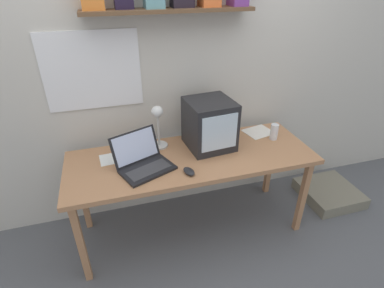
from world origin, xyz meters
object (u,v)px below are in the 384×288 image
Objects in this scene: corner_desk at (192,163)px; laptop at (142,159)px; open_notebook at (259,132)px; loose_paper_near_laptop at (114,158)px; computer_mouse at (189,171)px; juice_glass at (274,133)px; floor_cushion at (329,193)px; desk_lamp at (158,122)px; crt_monitor at (210,124)px.

corner_desk is 0.39m from laptop.
open_notebook and loose_paper_near_laptop have the same top height.
computer_mouse is at bearing -35.06° from loose_paper_near_laptop.
juice_glass is 0.26× the size of floor_cushion.
juice_glass is 0.61× the size of loose_paper_near_laptop.
loose_paper_near_laptop is (-1.20, -0.08, 0.00)m from open_notebook.
desk_lamp reaches higher than juice_glass.
juice_glass reaches higher than computer_mouse.
juice_glass is (0.91, -0.11, -0.16)m from desk_lamp.
laptop is (-0.37, -0.04, 0.12)m from corner_desk.
juice_glass is 1.09× the size of computer_mouse.
laptop reaches higher than computer_mouse.
desk_lamp is 0.72× the size of floor_cushion.
desk_lamp is 1.69× the size of loose_paper_near_laptop.
laptop is at bearing -170.04° from crt_monitor.
desk_lamp reaches higher than floor_cushion.
desk_lamp reaches higher than laptop.
crt_monitor is at bearing -1.30° from loose_paper_near_laptop.
desk_lamp is at bearing 173.60° from floor_cushion.
desk_lamp is (-0.38, 0.06, 0.04)m from crt_monitor.
juice_glass reaches higher than corner_desk.
open_notebook is (0.85, 0.03, -0.22)m from desk_lamp.
computer_mouse is (-0.08, -0.20, 0.08)m from corner_desk.
crt_monitor is at bearing -168.98° from open_notebook.
desk_lamp reaches higher than computer_mouse.
corner_desk is at bearing -162.67° from open_notebook.
floor_cushion is (0.66, -0.06, -0.72)m from juice_glass.
loose_paper_near_laptop is (-1.25, 0.06, -0.06)m from juice_glass.
crt_monitor is 0.57m from laptop.
laptop is at bearing -116.38° from desk_lamp.
crt_monitor reaches higher than desk_lamp.
computer_mouse is (-0.78, -0.27, -0.04)m from juice_glass.
corner_desk is at bearing -16.66° from laptop.
laptop is 1.04m from open_notebook.
open_notebook is 1.20m from loose_paper_near_laptop.
loose_paper_near_laptop is at bearing 116.11° from laptop.
juice_glass is at bearing -10.44° from crt_monitor.
corner_desk is 0.57m from loose_paper_near_laptop.
juice_glass is at bearing 4.95° from corner_desk.
laptop is 0.31m from desk_lamp.
computer_mouse is at bearing -111.72° from corner_desk.
crt_monitor reaches higher than loose_paper_near_laptop.
desk_lamp is at bearing 8.02° from loose_paper_near_laptop.
loose_paper_near_laptop is 2.03m from floor_cushion.
corner_desk is 4.85× the size of crt_monitor.
desk_lamp is 2.77× the size of juice_glass.
computer_mouse is at bearing -133.93° from crt_monitor.
desk_lamp is (0.16, 0.21, 0.16)m from laptop.
juice_glass is (1.07, 0.10, -0.00)m from laptop.
laptop is 3.37× the size of juice_glass.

